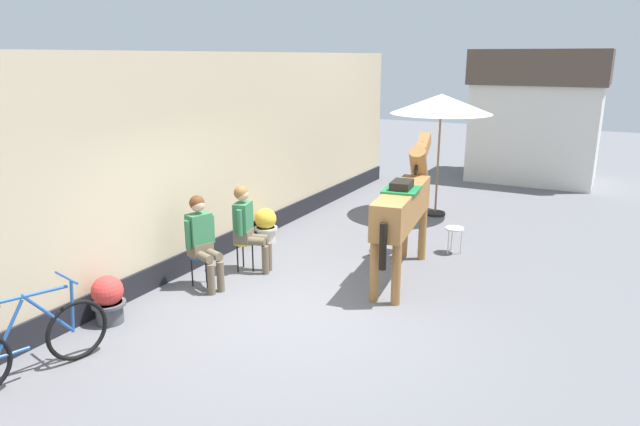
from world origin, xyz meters
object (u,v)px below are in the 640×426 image
object	(u,v)px
leaning_bicycle	(29,344)
spare_stool_white	(454,231)
seated_visitor_far	(247,224)
cafe_parasol	(441,105)
seated_visitor_near	(202,237)
flower_planter_farthest	(266,224)
flower_planter_nearest	(108,299)
saddled_horse_center	(404,204)

from	to	relation	value
leaning_bicycle	spare_stool_white	world-z (taller)	leaning_bicycle
seated_visitor_far	cafe_parasol	bearing A→B (deg)	69.88
seated_visitor_near	flower_planter_farthest	bearing A→B (deg)	98.98
flower_planter_nearest	flower_planter_farthest	distance (m)	3.72
flower_planter_nearest	seated_visitor_far	bearing A→B (deg)	77.48
saddled_horse_center	cafe_parasol	world-z (taller)	cafe_parasol
saddled_horse_center	cafe_parasol	xyz separation A→B (m)	(-0.56, 3.67, 1.20)
seated_visitor_far	cafe_parasol	size ratio (longest dim) A/B	0.54
cafe_parasol	spare_stool_white	size ratio (longest dim) A/B	5.61
flower_planter_farthest	cafe_parasol	distance (m)	4.45
leaning_bicycle	spare_stool_white	size ratio (longest dim) A/B	3.75
seated_visitor_near	flower_planter_nearest	size ratio (longest dim) A/B	2.17
seated_visitor_near	saddled_horse_center	xyz separation A→B (m)	(2.45, 1.81, 0.38)
saddled_horse_center	flower_planter_nearest	size ratio (longest dim) A/B	4.67
seated_visitor_near	flower_planter_farthest	xyz separation A→B (m)	(-0.35, 2.22, -0.44)
seated_visitor_near	flower_planter_farthest	distance (m)	2.29
seated_visitor_near	seated_visitor_far	xyz separation A→B (m)	(0.20, 0.86, 0.00)
flower_planter_nearest	cafe_parasol	world-z (taller)	cafe_parasol
leaning_bicycle	seated_visitor_far	bearing A→B (deg)	86.32
leaning_bicycle	saddled_horse_center	bearing A→B (deg)	61.77
saddled_horse_center	cafe_parasol	size ratio (longest dim) A/B	1.16
saddled_horse_center	flower_planter_farthest	distance (m)	2.95
flower_planter_farthest	spare_stool_white	xyz separation A→B (m)	(3.24, 1.01, 0.07)
flower_planter_nearest	leaning_bicycle	distance (m)	1.35
seated_visitor_far	flower_planter_nearest	distance (m)	2.46
seated_visitor_near	spare_stool_white	bearing A→B (deg)	48.13
saddled_horse_center	leaning_bicycle	bearing A→B (deg)	-118.23
cafe_parasol	seated_visitor_near	bearing A→B (deg)	-109.04
seated_visitor_near	cafe_parasol	distance (m)	6.01
flower_planter_nearest	leaning_bicycle	size ratio (longest dim) A/B	0.37
seated_visitor_far	leaning_bicycle	bearing A→B (deg)	-93.68
seated_visitor_far	spare_stool_white	world-z (taller)	seated_visitor_far
cafe_parasol	spare_stool_white	distance (m)	3.15
seated_visitor_near	seated_visitor_far	distance (m)	0.88
spare_stool_white	seated_visitor_near	bearing A→B (deg)	-131.87
seated_visitor_near	leaning_bicycle	xyz separation A→B (m)	(-0.04, -2.82, -0.38)
flower_planter_farthest	spare_stool_white	bearing A→B (deg)	17.26
leaning_bicycle	cafe_parasol	size ratio (longest dim) A/B	0.67
seated_visitor_near	cafe_parasol	xyz separation A→B (m)	(1.89, 5.48, 1.59)
seated_visitor_far	flower_planter_nearest	xyz separation A→B (m)	(-0.53, -2.37, -0.44)
seated_visitor_far	leaning_bicycle	xyz separation A→B (m)	(-0.24, -3.68, -0.38)
spare_stool_white	cafe_parasol	bearing A→B (deg)	113.89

